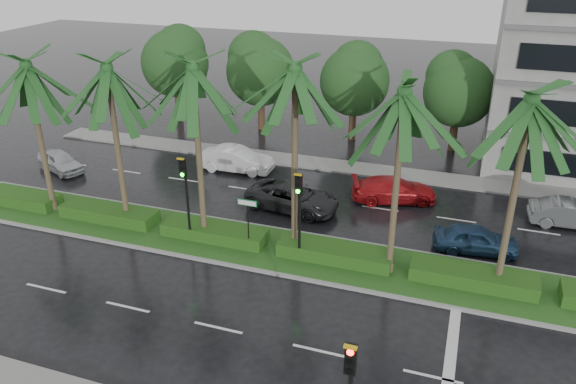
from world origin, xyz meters
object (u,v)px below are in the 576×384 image
(street_sign, at_px, (248,212))
(car_blue, at_px, (476,239))
(signal_median_left, at_px, (185,187))
(car_darkgrey, at_px, (292,197))
(car_white, at_px, (236,159))
(car_grey, at_px, (572,214))
(car_silver, at_px, (60,161))
(car_red, at_px, (394,190))

(street_sign, height_order, car_blue, street_sign)
(street_sign, bearing_deg, signal_median_left, -176.53)
(car_darkgrey, bearing_deg, car_white, 59.94)
(signal_median_left, bearing_deg, street_sign, 3.47)
(signal_median_left, height_order, street_sign, signal_median_left)
(car_darkgrey, bearing_deg, street_sign, -177.75)
(signal_median_left, bearing_deg, car_darkgrey, 55.72)
(signal_median_left, distance_m, car_grey, 19.34)
(car_silver, distance_m, car_grey, 29.51)
(car_white, height_order, car_blue, car_white)
(car_grey, bearing_deg, car_silver, 90.29)
(signal_median_left, relative_size, street_sign, 1.68)
(street_sign, height_order, car_darkgrey, street_sign)
(street_sign, xyz_separation_m, car_silver, (-14.91, 5.31, -1.49))
(car_white, bearing_deg, car_darkgrey, -130.02)
(street_sign, xyz_separation_m, car_grey, (14.50, 7.72, -1.45))
(car_silver, bearing_deg, car_white, -48.22)
(street_sign, relative_size, car_white, 0.57)
(car_blue, distance_m, car_grey, 6.16)
(car_red, xyz_separation_m, car_blue, (4.50, -4.23, -0.02))
(car_silver, height_order, car_white, car_white)
(street_sign, bearing_deg, car_red, 54.65)
(street_sign, distance_m, car_grey, 16.49)
(street_sign, bearing_deg, car_darkgrey, 84.24)
(signal_median_left, relative_size, car_darkgrey, 0.86)
(car_silver, distance_m, car_blue, 24.97)
(signal_median_left, xyz_separation_m, car_grey, (17.50, 7.90, -2.32))
(car_red, xyz_separation_m, car_grey, (9.00, -0.03, -0.00))
(car_darkgrey, distance_m, car_blue, 9.61)
(car_white, bearing_deg, signal_median_left, -172.54)
(car_darkgrey, xyz_separation_m, car_red, (5.00, 2.80, -0.03))
(car_red, height_order, car_blue, car_red)
(street_sign, relative_size, car_blue, 0.67)
(signal_median_left, distance_m, car_white, 9.44)
(street_sign, relative_size, car_darkgrey, 0.51)
(car_red, bearing_deg, street_sign, 126.48)
(car_white, xyz_separation_m, car_blue, (14.50, -5.35, -0.10))
(car_silver, xyz_separation_m, car_blue, (24.91, -1.79, 0.03))
(car_darkgrey, bearing_deg, car_red, -52.75)
(signal_median_left, height_order, car_white, signal_median_left)
(street_sign, relative_size, car_grey, 0.64)
(signal_median_left, relative_size, car_white, 0.95)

